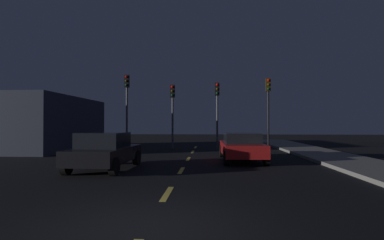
# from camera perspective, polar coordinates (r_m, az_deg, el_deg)

# --- Properties ---
(ground_plane) EXTENTS (80.00, 80.00, 0.00)m
(ground_plane) POSITION_cam_1_polar(r_m,az_deg,el_deg) (12.10, -1.81, -9.33)
(ground_plane) COLOR black
(sidewalk_curb_right) EXTENTS (3.00, 40.00, 0.15)m
(sidewalk_curb_right) POSITION_cam_1_polar(r_m,az_deg,el_deg) (13.64, 31.75, -7.93)
(sidewalk_curb_right) COLOR gray
(sidewalk_curb_right) RESTS_ON ground_plane
(lane_stripe_second) EXTENTS (0.16, 1.60, 0.01)m
(lane_stripe_second) POSITION_cam_1_polar(r_m,az_deg,el_deg) (7.80, -4.85, -14.06)
(lane_stripe_second) COLOR #EACC4C
(lane_stripe_second) RESTS_ON ground_plane
(lane_stripe_third) EXTENTS (0.16, 1.60, 0.01)m
(lane_stripe_third) POSITION_cam_1_polar(r_m,az_deg,el_deg) (11.51, -2.09, -9.75)
(lane_stripe_third) COLOR #EACC4C
(lane_stripe_third) RESTS_ON ground_plane
(lane_stripe_fourth) EXTENTS (0.16, 1.60, 0.01)m
(lane_stripe_fourth) POSITION_cam_1_polar(r_m,az_deg,el_deg) (15.26, -0.70, -7.55)
(lane_stripe_fourth) COLOR #EACC4C
(lane_stripe_fourth) RESTS_ON ground_plane
(lane_stripe_fifth) EXTENTS (0.16, 1.60, 0.01)m
(lane_stripe_fifth) POSITION_cam_1_polar(r_m,az_deg,el_deg) (19.03, 0.13, -6.21)
(lane_stripe_fifth) COLOR #EACC4C
(lane_stripe_fifth) RESTS_ON ground_plane
(lane_stripe_sixth) EXTENTS (0.16, 1.60, 0.01)m
(lane_stripe_sixth) POSITION_cam_1_polar(r_m,az_deg,el_deg) (22.81, 0.68, -5.32)
(lane_stripe_sixth) COLOR #EACC4C
(lane_stripe_sixth) RESTS_ON ground_plane
(traffic_signal_far_left) EXTENTS (0.32, 0.38, 5.35)m
(traffic_signal_far_left) POSITION_cam_1_polar(r_m,az_deg,el_deg) (21.63, -12.56, 4.31)
(traffic_signal_far_left) COLOR #4C4C51
(traffic_signal_far_left) RESTS_ON ground_plane
(traffic_signal_center_left) EXTENTS (0.32, 0.38, 4.60)m
(traffic_signal_center_left) POSITION_cam_1_polar(r_m,az_deg,el_deg) (20.92, -3.81, 3.15)
(traffic_signal_center_left) COLOR #4C4C51
(traffic_signal_center_left) RESTS_ON ground_plane
(traffic_signal_center_right) EXTENTS (0.32, 0.38, 4.72)m
(traffic_signal_center_right) POSITION_cam_1_polar(r_m,az_deg,el_deg) (20.77, 4.93, 3.39)
(traffic_signal_center_right) COLOR #4C4C51
(traffic_signal_center_right) RESTS_ON ground_plane
(traffic_signal_far_right) EXTENTS (0.32, 0.38, 5.00)m
(traffic_signal_far_right) POSITION_cam_1_polar(r_m,az_deg,el_deg) (21.18, 14.61, 3.83)
(traffic_signal_far_right) COLOR black
(traffic_signal_far_right) RESTS_ON ground_plane
(car_stopped_ahead) EXTENTS (2.01, 4.38, 1.37)m
(car_stopped_ahead) POSITION_cam_1_polar(r_m,az_deg,el_deg) (14.50, 9.61, -5.08)
(car_stopped_ahead) COLOR #B21919
(car_stopped_ahead) RESTS_ON ground_plane
(car_adjacent_lane) EXTENTS (2.07, 3.91, 1.47)m
(car_adjacent_lane) POSITION_cam_1_polar(r_m,az_deg,el_deg) (12.08, -16.58, -5.78)
(car_adjacent_lane) COLOR black
(car_adjacent_lane) RESTS_ON ground_plane
(storefront_left) EXTENTS (4.14, 9.29, 3.68)m
(storefront_left) POSITION_cam_1_polar(r_m,az_deg,el_deg) (23.04, -25.55, -0.62)
(storefront_left) COLOR #333847
(storefront_left) RESTS_ON ground_plane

